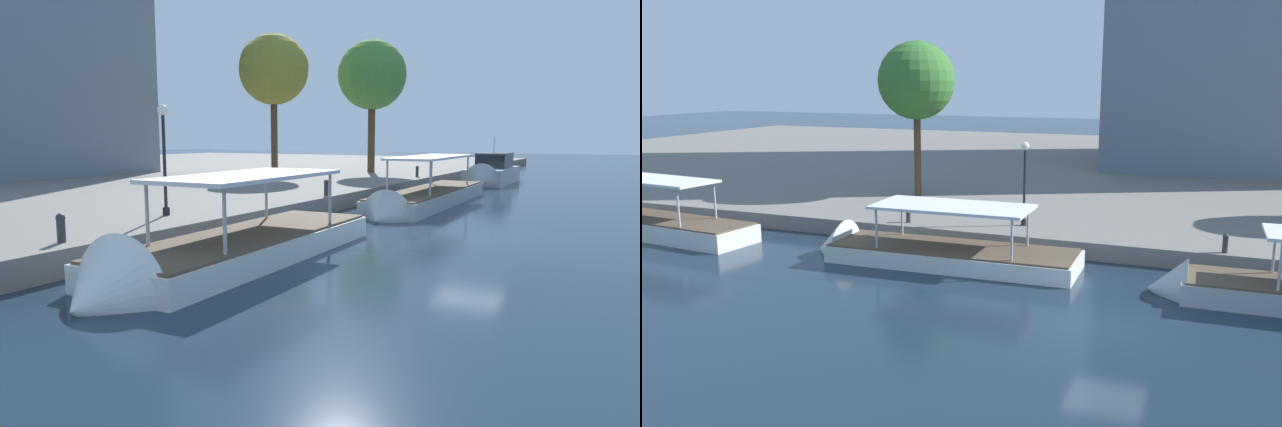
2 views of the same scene
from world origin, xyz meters
TOP-DOWN VIEW (x-y plane):
  - ground_plane at (0.00, 0.00)m, footprint 220.00×220.00m
  - dock_promenade at (0.00, 35.08)m, footprint 120.00×55.00m
  - tour_boat_0 at (-24.55, 4.43)m, footprint 13.28×3.87m
  - tour_boat_1 at (-8.57, 4.83)m, footprint 12.01×3.49m
  - mooring_bollard_0 at (-11.21, 8.45)m, footprint 0.25×0.25m
  - mooring_bollard_1 at (3.42, 8.00)m, footprint 0.25×0.25m
  - lamp_post at (-5.68, 9.87)m, footprint 0.40×0.40m
  - tree_1 at (-14.03, 15.62)m, footprint 4.60×4.60m

SIDE VIEW (x-z plane):
  - ground_plane at x=0.00m, z-range 0.00..0.00m
  - tour_boat_1 at x=-8.57m, z-range -1.69..2.20m
  - tour_boat_0 at x=-24.55m, z-range -1.64..2.30m
  - dock_promenade at x=0.00m, z-range 0.00..0.80m
  - mooring_bollard_1 at x=3.42m, z-range 0.83..1.63m
  - mooring_bollard_0 at x=-11.21m, z-range 0.83..1.65m
  - lamp_post at x=-5.68m, z-range 1.27..5.33m
  - tree_1 at x=-14.03m, z-range 3.00..12.20m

